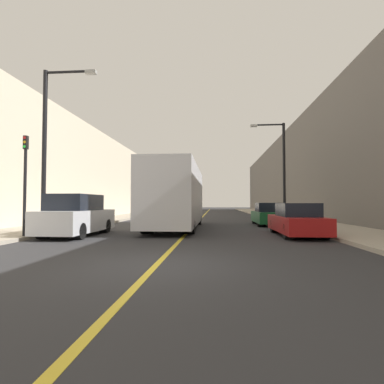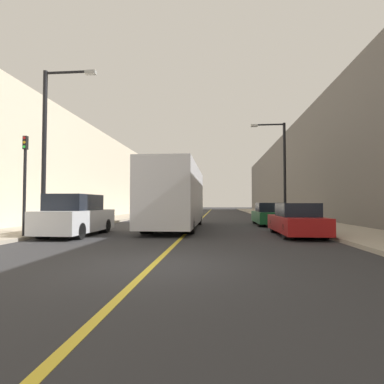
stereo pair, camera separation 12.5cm
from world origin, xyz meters
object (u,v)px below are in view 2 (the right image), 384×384
at_px(car_right_near, 296,221).
at_px(street_lamp_left, 49,140).
at_px(parked_suv_left, 76,217).
at_px(street_lamp_right, 281,165).
at_px(bus, 176,196).
at_px(car_right_mid, 269,215).
at_px(traffic_light, 25,181).

height_order(car_right_near, street_lamp_left, street_lamp_left).
relative_size(parked_suv_left, street_lamp_right, 0.65).
bearing_deg(car_right_near, parked_suv_left, -175.88).
height_order(bus, street_lamp_right, street_lamp_right).
bearing_deg(car_right_mid, traffic_light, -141.35).
height_order(car_right_near, street_lamp_right, street_lamp_right).
relative_size(car_right_mid, traffic_light, 1.10).
height_order(parked_suv_left, car_right_mid, parked_suv_left).
relative_size(car_right_mid, street_lamp_right, 0.62).
bearing_deg(street_lamp_right, traffic_light, -139.62).
bearing_deg(car_right_near, street_lamp_left, -175.51).
relative_size(parked_suv_left, car_right_near, 1.01).
distance_m(parked_suv_left, traffic_light, 2.64).
relative_size(bus, street_lamp_left, 1.36).
relative_size(car_right_near, car_right_mid, 1.03).
height_order(parked_suv_left, street_lamp_left, street_lamp_left).
bearing_deg(street_lamp_left, car_right_near, 4.49).
relative_size(car_right_near, street_lamp_left, 0.62).
xyz_separation_m(parked_suv_left, traffic_light, (-1.41, -1.65, 1.51)).
relative_size(car_right_near, street_lamp_right, 0.64).
relative_size(parked_suv_left, traffic_light, 1.14).
bearing_deg(parked_suv_left, street_lamp_right, 38.98).
bearing_deg(parked_suv_left, street_lamp_left, -172.68).
bearing_deg(street_lamp_right, bus, -146.26).
height_order(car_right_near, traffic_light, traffic_light).
relative_size(bus, traffic_light, 2.48).
bearing_deg(car_right_mid, parked_suv_left, -143.26).
bearing_deg(street_lamp_right, street_lamp_left, -143.56).
relative_size(parked_suv_left, car_right_mid, 1.04).
bearing_deg(car_right_mid, street_lamp_right, 53.24).
bearing_deg(car_right_near, bus, 149.30).
xyz_separation_m(street_lamp_left, traffic_light, (-0.12, -1.49, -2.03)).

